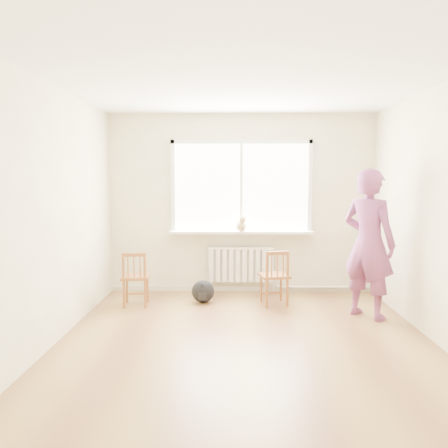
{
  "coord_description": "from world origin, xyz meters",
  "views": [
    {
      "loc": [
        -0.15,
        -4.38,
        1.71
      ],
      "look_at": [
        -0.24,
        1.2,
        1.15
      ],
      "focal_mm": 35.0,
      "sensor_mm": 36.0,
      "label": 1
    }
  ],
  "objects_px": {
    "chair_left": "(135,279)",
    "backpack": "(203,291)",
    "cat": "(241,224)",
    "person": "(369,244)",
    "chair_right": "(275,278)"
  },
  "relations": [
    {
      "from": "chair_left",
      "to": "backpack",
      "type": "relative_size",
      "value": 2.38
    },
    {
      "from": "cat",
      "to": "person",
      "type": "bearing_deg",
      "value": -42.69
    },
    {
      "from": "cat",
      "to": "chair_right",
      "type": "bearing_deg",
      "value": -60.54
    },
    {
      "from": "person",
      "to": "chair_right",
      "type": "bearing_deg",
      "value": 23.16
    },
    {
      "from": "chair_left",
      "to": "chair_right",
      "type": "relative_size",
      "value": 0.98
    },
    {
      "from": "backpack",
      "to": "chair_right",
      "type": "bearing_deg",
      "value": -6.94
    },
    {
      "from": "chair_left",
      "to": "person",
      "type": "height_order",
      "value": "person"
    },
    {
      "from": "chair_right",
      "to": "person",
      "type": "bearing_deg",
      "value": 145.09
    },
    {
      "from": "backpack",
      "to": "chair_left",
      "type": "bearing_deg",
      "value": -168.07
    },
    {
      "from": "backpack",
      "to": "cat",
      "type": "bearing_deg",
      "value": 40.35
    },
    {
      "from": "person",
      "to": "cat",
      "type": "bearing_deg",
      "value": 12.35
    },
    {
      "from": "chair_left",
      "to": "cat",
      "type": "distance_m",
      "value": 1.73
    },
    {
      "from": "chair_left",
      "to": "chair_right",
      "type": "xyz_separation_m",
      "value": [
        1.9,
        0.07,
        0.01
      ]
    },
    {
      "from": "chair_right",
      "to": "backpack",
      "type": "height_order",
      "value": "chair_right"
    },
    {
      "from": "person",
      "to": "backpack",
      "type": "height_order",
      "value": "person"
    }
  ]
}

